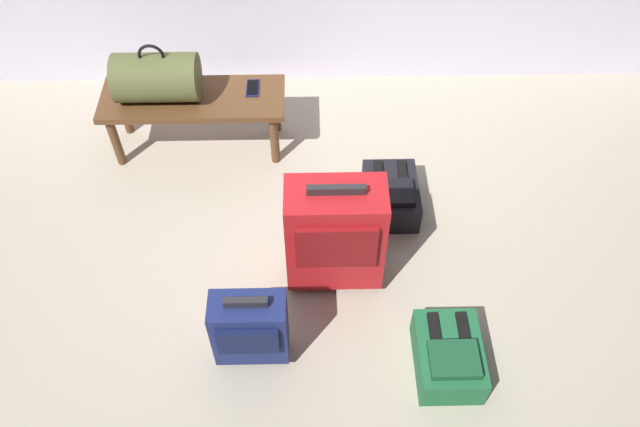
% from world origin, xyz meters
% --- Properties ---
extents(ground_plane, '(6.60, 6.60, 0.00)m').
position_xyz_m(ground_plane, '(0.00, 0.00, 0.00)').
color(ground_plane, '#B2A893').
extents(bench, '(1.00, 0.36, 0.37)m').
position_xyz_m(bench, '(-0.45, 0.94, 0.31)').
color(bench, brown).
rests_on(bench, ground).
extents(duffel_bag_olive, '(0.44, 0.26, 0.34)m').
position_xyz_m(duffel_bag_olive, '(-0.62, 0.94, 0.50)').
color(duffel_bag_olive, '#51562D').
rests_on(duffel_bag_olive, bench).
extents(cell_phone, '(0.07, 0.14, 0.01)m').
position_xyz_m(cell_phone, '(-0.13, 1.00, 0.37)').
color(cell_phone, '#191E4C').
rests_on(cell_phone, bench).
extents(suitcase_upright_red, '(0.45, 0.26, 0.66)m').
position_xyz_m(suitcase_upright_red, '(0.29, 0.01, 0.34)').
color(suitcase_upright_red, red).
rests_on(suitcase_upright_red, ground).
extents(suitcase_small_navy, '(0.32, 0.18, 0.46)m').
position_xyz_m(suitcase_small_navy, '(-0.08, -0.41, 0.24)').
color(suitcase_small_navy, navy).
rests_on(suitcase_small_navy, ground).
extents(backpack_green, '(0.28, 0.38, 0.21)m').
position_xyz_m(backpack_green, '(0.78, -0.49, 0.09)').
color(backpack_green, '#1E6038').
rests_on(backpack_green, ground).
extents(backpack_dark, '(0.28, 0.38, 0.21)m').
position_xyz_m(backpack_dark, '(0.61, 0.45, 0.09)').
color(backpack_dark, black).
rests_on(backpack_dark, ground).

